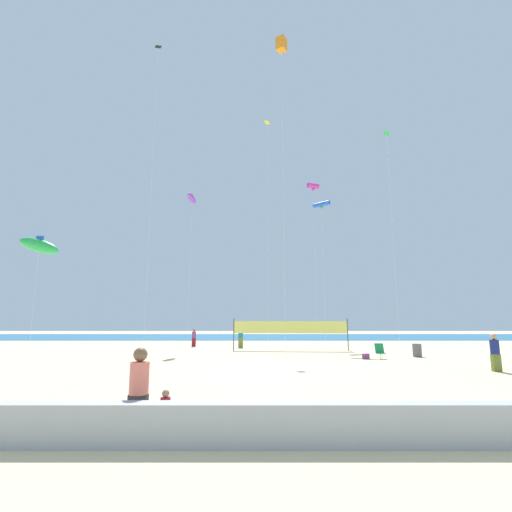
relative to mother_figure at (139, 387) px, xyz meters
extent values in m
plane|color=beige|center=(3.09, 10.55, -0.92)|extent=(120.00, 120.00, 0.00)
cube|color=#1E6B99|center=(3.09, 44.37, -0.92)|extent=(120.00, 20.00, 0.01)
cube|color=#A8A8AD|center=(3.09, -0.72, -0.54)|extent=(28.00, 0.44, 0.77)
cube|color=#2D2D33|center=(0.00, 0.00, -0.53)|extent=(0.38, 0.23, 0.78)
cylinder|color=#EA7260|center=(0.00, 0.00, 0.19)|extent=(0.39, 0.39, 0.65)
sphere|color=brown|center=(0.00, 0.00, 0.66)|extent=(0.29, 0.29, 0.29)
cube|color=olive|center=(0.57, -0.06, -0.72)|extent=(0.19, 0.12, 0.40)
cylinder|color=maroon|center=(0.57, -0.06, -0.35)|extent=(0.20, 0.20, 0.33)
sphere|color=#997051|center=(0.57, -0.06, -0.11)|extent=(0.15, 0.15, 0.15)
cube|color=olive|center=(1.13, 24.05, -0.52)|extent=(0.39, 0.23, 0.81)
cylinder|color=#19727A|center=(1.13, 24.05, 0.22)|extent=(0.40, 0.40, 0.67)
sphere|color=tan|center=(1.13, 24.05, 0.70)|extent=(0.30, 0.30, 0.30)
cube|color=maroon|center=(-2.99, 25.33, -0.57)|extent=(0.33, 0.20, 0.70)
cylinder|color=#7A3872|center=(-2.99, 25.33, 0.06)|extent=(0.35, 0.35, 0.57)
sphere|color=#997051|center=(-2.99, 25.33, 0.48)|extent=(0.26, 0.26, 0.26)
cube|color=olive|center=(13.22, 9.38, -0.54)|extent=(0.36, 0.22, 0.76)
cylinder|color=navy|center=(13.22, 9.38, 0.16)|extent=(0.38, 0.38, 0.63)
sphere|color=tan|center=(13.22, 9.38, 0.61)|extent=(0.28, 0.28, 0.28)
cube|color=#1E8C4C|center=(9.83, 14.84, -0.60)|extent=(0.52, 0.48, 0.03)
cube|color=#1E8C4C|center=(9.83, 15.13, -0.32)|extent=(0.52, 0.23, 0.57)
cylinder|color=silver|center=(9.83, 14.70, -0.76)|extent=(0.03, 0.03, 0.32)
cylinder|color=silver|center=(9.83, 14.99, -0.76)|extent=(0.03, 0.03, 0.32)
cylinder|color=#595960|center=(12.53, 16.16, -0.52)|extent=(0.55, 0.55, 0.81)
cylinder|color=#4C4C51|center=(0.70, 21.36, 0.28)|extent=(0.08, 0.08, 2.40)
cylinder|color=#4C4C51|center=(9.34, 20.85, 0.28)|extent=(0.08, 0.08, 2.40)
cube|color=#EAE566|center=(5.02, 21.11, 0.81)|extent=(8.63, 0.54, 0.90)
cube|color=#7A3872|center=(8.89, 14.77, -0.76)|extent=(0.40, 0.20, 0.32)
cylinder|color=silver|center=(10.90, 14.67, 6.19)|extent=(0.01, 0.01, 14.23)
pyramid|color=green|center=(10.92, 14.68, 13.35)|extent=(0.49, 0.49, 0.28)
cylinder|color=silver|center=(-4.64, 16.10, 9.93)|extent=(0.01, 0.01, 21.71)
pyramid|color=black|center=(-4.65, 16.09, 20.84)|extent=(0.55, 0.56, 0.22)
cylinder|color=silver|center=(-3.25, 23.71, 5.50)|extent=(0.01, 0.01, 12.84)
ellipsoid|color=purple|center=(-3.25, 23.71, 11.92)|extent=(0.84, 1.69, 0.91)
cube|color=yellow|center=(-3.25, 23.71, 12.15)|extent=(0.31, 0.06, 0.38)
cylinder|color=silver|center=(-9.97, 12.99, 2.31)|extent=(0.01, 0.01, 6.46)
ellipsoid|color=green|center=(-9.97, 12.99, 5.54)|extent=(2.34, 1.22, 1.26)
cube|color=blue|center=(-9.97, 12.99, 5.86)|extent=(0.42, 0.06, 0.53)
cylinder|color=silver|center=(3.45, 24.02, 9.19)|extent=(0.01, 0.01, 20.22)
pyramid|color=yellow|center=(3.47, 24.03, 19.35)|extent=(0.62, 0.62, 0.30)
cylinder|color=silver|center=(4.16, 14.98, 9.57)|extent=(0.01, 0.01, 20.98)
cube|color=orange|center=(4.16, 14.98, 20.06)|extent=(0.82, 0.82, 0.94)
cylinder|color=silver|center=(8.32, 29.08, 7.06)|extent=(0.01, 0.01, 15.96)
cylinder|color=#D833A5|center=(8.32, 29.08, 15.04)|extent=(1.33, 0.94, 0.52)
sphere|color=#D833A5|center=(8.32, 29.08, 14.68)|extent=(0.31, 0.31, 0.31)
cylinder|color=silver|center=(8.19, 23.83, 5.25)|extent=(0.01, 0.01, 12.34)
cylinder|color=blue|center=(8.19, 23.83, 11.42)|extent=(1.46, 1.36, 0.40)
sphere|color=green|center=(8.19, 23.83, 11.12)|extent=(0.24, 0.24, 0.24)
camera|label=1|loc=(2.41, -8.09, 1.37)|focal=26.42mm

